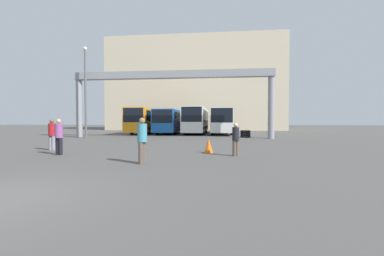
{
  "coord_description": "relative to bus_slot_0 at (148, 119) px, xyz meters",
  "views": [
    {
      "loc": [
        4.87,
        -4.75,
        1.66
      ],
      "look_at": [
        1.71,
        23.15,
        0.89
      ],
      "focal_mm": 24.0,
      "sensor_mm": 36.0,
      "label": 1
    }
  ],
  "objects": [
    {
      "name": "overhead_gantry",
      "position": [
        4.96,
        -9.27,
        3.42
      ],
      "size": [
        19.71,
        0.8,
        6.54
      ],
      "color": "gray",
      "rests_on": "ground"
    },
    {
      "name": "bus_slot_1",
      "position": [
        3.3,
        -0.98,
        -0.11
      ],
      "size": [
        2.57,
        10.37,
        3.04
      ],
      "color": "#1959A5",
      "rests_on": "ground"
    },
    {
      "name": "bus_slot_0",
      "position": [
        0.0,
        0.0,
        0.0
      ],
      "size": [
        2.56,
        12.33,
        3.24
      ],
      "color": "orange",
      "rests_on": "ground"
    },
    {
      "name": "pedestrian_near_left",
      "position": [
        0.29,
        -20.52,
        -0.94
      ],
      "size": [
        0.36,
        0.36,
        1.75
      ],
      "rotation": [
        0.0,
        0.0,
        0.11
      ],
      "color": "gray",
      "rests_on": "ground"
    },
    {
      "name": "bus_slot_3",
      "position": [
        9.91,
        -0.15,
        -0.03
      ],
      "size": [
        2.6,
        12.02,
        3.18
      ],
      "color": "silver",
      "rests_on": "ground"
    },
    {
      "name": "building_backdrop",
      "position": [
        4.96,
        16.5,
        6.6
      ],
      "size": [
        32.37,
        12.0,
        16.93
      ],
      "color": "beige",
      "rests_on": "ground"
    },
    {
      "name": "pedestrian_mid_right",
      "position": [
        1.95,
        -22.35,
        -0.93
      ],
      "size": [
        0.37,
        0.37,
        1.76
      ],
      "rotation": [
        0.0,
        0.0,
        2.96
      ],
      "color": "black",
      "rests_on": "ground"
    },
    {
      "name": "pedestrian_near_right",
      "position": [
        6.79,
        -24.41,
        -0.92
      ],
      "size": [
        0.37,
        0.37,
        1.79
      ],
      "rotation": [
        0.0,
        0.0,
        1.22
      ],
      "color": "brown",
      "rests_on": "ground"
    },
    {
      "name": "bus_slot_2",
      "position": [
        6.61,
        -0.1,
        0.05
      ],
      "size": [
        2.51,
        12.13,
        3.33
      ],
      "color": "silver",
      "rests_on": "ground"
    },
    {
      "name": "traffic_cone",
      "position": [
        9.19,
        -20.69,
        -1.49
      ],
      "size": [
        0.47,
        0.47,
        0.75
      ],
      "color": "orange",
      "rests_on": "ground"
    },
    {
      "name": "pedestrian_near_center",
      "position": [
        10.52,
        -21.8,
        -1.03
      ],
      "size": [
        0.33,
        0.33,
        1.57
      ],
      "rotation": [
        0.0,
        0.0,
        0.47
      ],
      "color": "brown",
      "rests_on": "ground"
    },
    {
      "name": "lamp_post",
      "position": [
        -3.25,
        -10.42,
        2.92
      ],
      "size": [
        0.36,
        0.36,
        8.84
      ],
      "color": "#595B60",
      "rests_on": "ground"
    },
    {
      "name": "tire_stack",
      "position": [
        12.28,
        -7.81,
        -1.51
      ],
      "size": [
        1.04,
        1.04,
        0.72
      ],
      "color": "black",
      "rests_on": "ground"
    }
  ]
}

